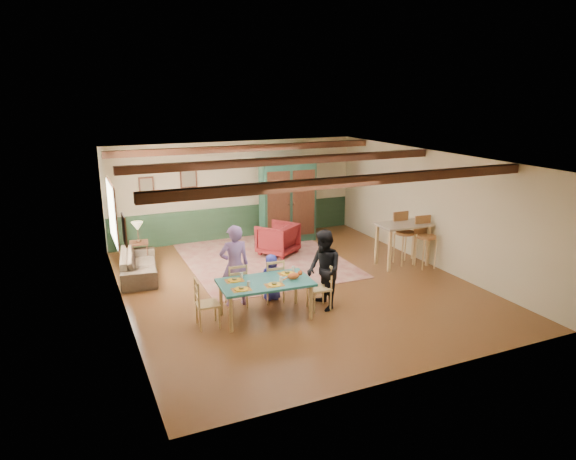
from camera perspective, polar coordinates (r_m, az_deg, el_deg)
name	(u,v)px	position (r m, az deg, el deg)	size (l,w,h in m)	color
floor	(296,284)	(11.06, 0.87, -6.07)	(8.00, 8.00, 0.00)	#583118
wall_back	(236,190)	(14.29, -5.84, 4.40)	(7.00, 0.02, 2.70)	beige
wall_left	(121,243)	(9.77, -18.10, -1.41)	(0.02, 8.00, 2.70)	beige
wall_right	(432,208)	(12.48, 15.67, 2.32)	(0.02, 8.00, 2.70)	beige
ceiling	(296,159)	(10.39, 0.93, 7.94)	(7.00, 8.00, 0.02)	white
wainscot_back	(237,222)	(14.47, -5.72, 0.88)	(6.95, 0.03, 0.90)	#1E3823
ceiling_beam_front	(356,181)	(8.39, 7.54, 5.43)	(6.95, 0.16, 0.16)	black
ceiling_beam_mid	(288,161)	(10.76, 0.03, 7.71)	(6.95, 0.16, 0.16)	black
ceiling_beam_back	(247,148)	(13.17, -4.61, 9.05)	(6.95, 0.16, 0.16)	black
window_left	(112,213)	(11.36, -18.98, 1.84)	(0.06, 1.60, 1.30)	white
picture_left_wall	(125,230)	(9.09, -17.70, 0.03)	(0.04, 0.42, 0.52)	gray
picture_back_a	(189,178)	(13.85, -10.99, 5.74)	(0.45, 0.04, 0.55)	gray
picture_back_b	(146,186)	(13.67, -15.46, 4.71)	(0.38, 0.04, 0.48)	gray
dining_table	(266,299)	(9.43, -2.52, -7.71)	(1.67, 0.93, 0.69)	#206562
dining_chair_far_left	(236,285)	(9.89, -5.79, -6.07)	(0.39, 0.41, 0.88)	tan
dining_chair_far_right	(273,280)	(10.09, -1.70, -5.55)	(0.39, 0.41, 0.88)	tan
dining_chair_end_left	(207,303)	(9.15, -8.94, -8.01)	(0.39, 0.41, 0.88)	tan
dining_chair_end_right	(319,287)	(9.75, 3.47, -6.34)	(0.39, 0.41, 0.88)	tan
person_man	(235,266)	(9.83, -5.96, -3.97)	(0.58, 0.38, 1.60)	#8662A8
person_woman	(324,270)	(9.67, 4.01, -4.48)	(0.74, 0.58, 1.53)	black
person_child	(272,277)	(10.15, -1.84, -5.28)	(0.46, 0.30, 0.93)	#292FA7
cat	(293,275)	(9.35, 0.61, -5.06)	(0.33, 0.13, 0.17)	orange
place_setting_near_left	(241,287)	(8.94, -5.20, -6.30)	(0.37, 0.28, 0.11)	yellow
place_setting_near_center	(274,282)	(9.10, -1.53, -5.83)	(0.37, 0.28, 0.11)	yellow
place_setting_far_left	(234,278)	(9.35, -5.97, -5.32)	(0.37, 0.28, 0.11)	yellow
place_setting_far_right	(287,271)	(9.64, -0.09, -4.59)	(0.37, 0.28, 0.11)	yellow
area_rug	(264,259)	(12.65, -2.70, -3.28)	(3.64, 4.32, 0.01)	#CCB094
armoire	(288,200)	(13.99, -0.06, 3.37)	(1.62, 0.65, 2.29)	#16382A
armchair	(278,239)	(12.95, -1.16, -1.00)	(0.85, 0.88, 0.80)	#4A0E14
sofa	(139,264)	(11.91, -16.25, -3.70)	(1.92, 0.75, 0.56)	#3E3227
end_table	(139,253)	(12.79, -16.18, -2.44)	(0.44, 0.44, 0.54)	black
table_lamp	(138,232)	(12.65, -16.35, -0.22)	(0.27, 0.27, 0.49)	beige
counter_table	(402,244)	(12.41, 12.58, -1.57)	(1.22, 0.71, 1.02)	#B9AA8F
bar_stool_left	(404,239)	(12.48, 12.81, -0.96)	(0.44, 0.48, 1.24)	#A06D3E
bar_stool_right	(426,243)	(12.34, 15.09, -1.36)	(0.43, 0.47, 1.21)	#A06D3E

